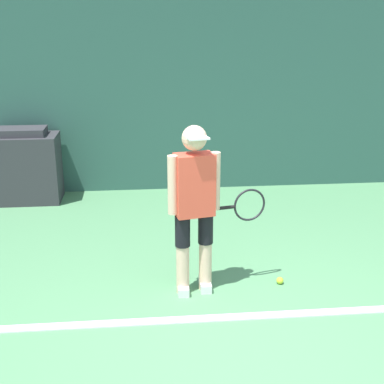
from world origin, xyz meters
TOP-DOWN VIEW (x-y plane):
  - ground_plane at (0.00, 0.00)m, footprint 24.00×24.00m
  - back_wall at (0.00, 4.29)m, footprint 24.00×0.10m
  - court_baseline at (0.00, 0.58)m, footprint 21.60×0.10m
  - tennis_player at (-0.23, 1.10)m, footprint 0.92×0.33m
  - tennis_ball at (0.59, 1.15)m, footprint 0.07×0.07m
  - covered_chair at (-2.32, 3.91)m, footprint 0.98×0.57m

SIDE VIEW (x-z plane):
  - ground_plane at x=0.00m, z-range 0.00..0.00m
  - court_baseline at x=0.00m, z-range 0.00..0.01m
  - tennis_ball at x=0.59m, z-range 0.00..0.07m
  - covered_chair at x=-2.32m, z-range -0.02..1.00m
  - tennis_player at x=-0.23m, z-range 0.08..1.65m
  - back_wall at x=0.00m, z-range 0.00..2.81m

